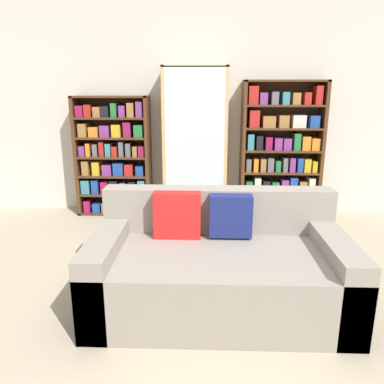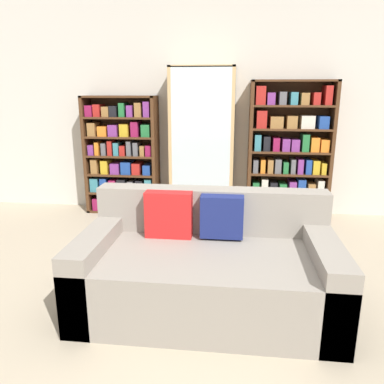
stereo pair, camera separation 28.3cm
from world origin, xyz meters
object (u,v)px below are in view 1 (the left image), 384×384
Objects in this scene: bookshelf_right at (280,153)px; wine_bottle at (254,220)px; display_cabinet at (195,143)px; couch at (218,268)px; bookshelf_left at (114,158)px.

bookshelf_right is 1.02m from wine_bottle.
couch is at bearing -83.78° from display_cabinet.
couch is 5.03× the size of wine_bottle.
bookshelf_right is (1.07, 0.02, -0.12)m from display_cabinet.
wine_bottle is (1.72, -0.68, -0.58)m from bookshelf_left.
bookshelf_left reaches higher than wine_bottle.
bookshelf_left is 2.10m from bookshelf_right.
bookshelf_left is 0.89× the size of bookshelf_right.
display_cabinet is at bearing -179.09° from bookshelf_right.
display_cabinet is 5.09× the size of wine_bottle.
bookshelf_right reaches higher than couch.
couch is at bearing -107.10° from wine_bottle.
display_cabinet reaches higher than couch.
display_cabinet reaches higher than bookshelf_left.
bookshelf_right reaches higher than bookshelf_left.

